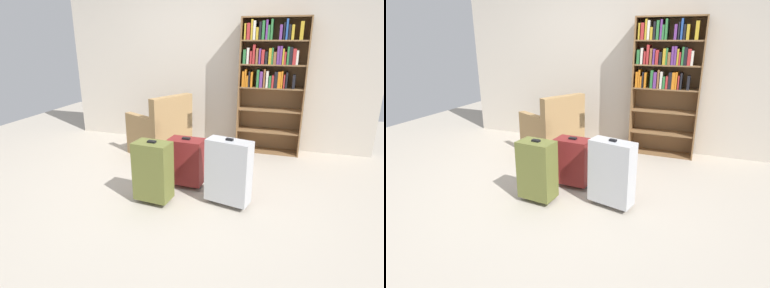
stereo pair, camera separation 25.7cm
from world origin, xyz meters
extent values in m
plane|color=#B2A899|center=(0.00, 0.00, 0.00)|extent=(8.49, 8.49, 0.00)
cube|color=beige|center=(0.00, 1.92, 1.30)|extent=(4.85, 0.10, 2.60)
cube|color=brown|center=(0.48, 1.70, 0.97)|extent=(0.02, 0.30, 1.94)
cube|color=brown|center=(1.39, 1.70, 0.97)|extent=(0.02, 0.30, 1.94)
cube|color=brown|center=(0.93, 1.84, 0.97)|extent=(0.93, 0.02, 1.94)
cube|color=brown|center=(0.93, 1.70, 0.01)|extent=(0.89, 0.28, 0.02)
cube|color=brown|center=(0.93, 1.70, 0.33)|extent=(0.89, 0.28, 0.02)
cube|color=brown|center=(0.93, 1.70, 0.66)|extent=(0.89, 0.28, 0.02)
cube|color=brown|center=(0.93, 1.70, 0.98)|extent=(0.89, 0.28, 0.02)
cube|color=brown|center=(0.93, 1.70, 1.30)|extent=(0.89, 0.28, 0.02)
cube|color=brown|center=(0.93, 1.70, 1.63)|extent=(0.89, 0.28, 0.02)
cube|color=brown|center=(0.93, 1.70, 1.93)|extent=(0.89, 0.28, 0.02)
cube|color=orange|center=(0.54, 1.65, 1.10)|extent=(0.03, 0.17, 0.22)
cube|color=orange|center=(0.57, 1.66, 1.11)|extent=(0.02, 0.21, 0.24)
cube|color=orange|center=(0.60, 1.66, 1.07)|extent=(0.02, 0.20, 0.16)
cube|color=black|center=(0.62, 1.69, 1.10)|extent=(0.02, 0.25, 0.22)
cube|color=orange|center=(0.66, 1.68, 1.09)|extent=(0.03, 0.23, 0.21)
cube|color=#2D7238|center=(0.74, 1.66, 1.11)|extent=(0.03, 0.20, 0.25)
cube|color=#66337F|center=(0.79, 1.67, 1.10)|extent=(0.04, 0.21, 0.22)
cube|color=brown|center=(0.83, 1.66, 1.12)|extent=(0.02, 0.20, 0.25)
cube|color=silver|center=(0.87, 1.64, 1.10)|extent=(0.03, 0.17, 0.23)
cube|color=#2D7238|center=(0.91, 1.66, 1.07)|extent=(0.03, 0.20, 0.16)
cube|color=#B22D2D|center=(0.95, 1.67, 1.08)|extent=(0.03, 0.23, 0.17)
cube|color=black|center=(0.99, 1.66, 1.10)|extent=(0.04, 0.20, 0.22)
cube|color=orange|center=(1.04, 1.65, 1.10)|extent=(0.04, 0.17, 0.22)
cube|color=orange|center=(1.07, 1.67, 1.11)|extent=(0.02, 0.22, 0.23)
cube|color=#B22D2D|center=(1.11, 1.67, 1.08)|extent=(0.02, 0.22, 0.19)
cube|color=black|center=(1.14, 1.67, 1.10)|extent=(0.02, 0.23, 0.22)
cube|color=black|center=(1.23, 1.64, 1.08)|extent=(0.04, 0.17, 0.19)
cube|color=#2D7238|center=(0.54, 1.65, 1.41)|extent=(0.04, 0.19, 0.19)
cube|color=silver|center=(0.59, 1.65, 1.42)|extent=(0.03, 0.17, 0.22)
cube|color=#B22D2D|center=(0.63, 1.68, 1.40)|extent=(0.03, 0.25, 0.17)
cube|color=#B22D2D|center=(0.67, 1.66, 1.44)|extent=(0.03, 0.21, 0.26)
cube|color=brown|center=(0.71, 1.69, 1.42)|extent=(0.03, 0.25, 0.21)
cube|color=#66337F|center=(0.75, 1.68, 1.42)|extent=(0.02, 0.24, 0.21)
cube|color=#B22D2D|center=(0.79, 1.67, 1.41)|extent=(0.04, 0.22, 0.19)
cube|color=black|center=(0.84, 1.68, 1.40)|extent=(0.03, 0.24, 0.17)
cube|color=gold|center=(0.89, 1.64, 1.42)|extent=(0.04, 0.17, 0.21)
cube|color=#2D7238|center=(0.92, 1.66, 1.42)|extent=(0.02, 0.20, 0.22)
cube|color=brown|center=(0.96, 1.67, 1.40)|extent=(0.04, 0.22, 0.17)
cube|color=#66337F|center=(1.00, 1.65, 1.43)|extent=(0.03, 0.18, 0.24)
cube|color=#66337F|center=(1.03, 1.68, 1.43)|extent=(0.03, 0.24, 0.24)
cube|color=gold|center=(1.07, 1.65, 1.42)|extent=(0.02, 0.17, 0.21)
cube|color=#B22D2D|center=(1.09, 1.65, 1.40)|extent=(0.02, 0.17, 0.17)
cube|color=#2D7238|center=(1.13, 1.64, 1.43)|extent=(0.03, 0.16, 0.23)
cube|color=black|center=(1.16, 1.68, 1.43)|extent=(0.04, 0.24, 0.23)
cube|color=#B22D2D|center=(1.21, 1.66, 1.42)|extent=(0.04, 0.21, 0.21)
cube|color=silver|center=(1.25, 1.66, 1.41)|extent=(0.03, 0.20, 0.19)
cube|color=gold|center=(0.53, 1.65, 1.74)|extent=(0.02, 0.18, 0.21)
cube|color=#B22D2D|center=(0.58, 1.67, 1.74)|extent=(0.04, 0.23, 0.22)
cube|color=gold|center=(0.62, 1.65, 1.77)|extent=(0.03, 0.18, 0.26)
cube|color=silver|center=(0.66, 1.67, 1.76)|extent=(0.03, 0.22, 0.25)
cube|color=gold|center=(0.70, 1.68, 1.72)|extent=(0.03, 0.25, 0.16)
cube|color=black|center=(0.73, 1.65, 1.75)|extent=(0.03, 0.18, 0.23)
cube|color=#2D7238|center=(0.78, 1.66, 1.76)|extent=(0.03, 0.20, 0.24)
cube|color=#66337F|center=(0.82, 1.67, 1.76)|extent=(0.03, 0.21, 0.25)
cube|color=#2D7238|center=(0.85, 1.66, 1.73)|extent=(0.03, 0.21, 0.19)
cube|color=#2D7238|center=(0.89, 1.68, 1.77)|extent=(0.03, 0.25, 0.26)
cube|color=#66337F|center=(1.01, 1.68, 1.73)|extent=(0.03, 0.23, 0.19)
cube|color=black|center=(1.05, 1.68, 1.75)|extent=(0.02, 0.24, 0.22)
cube|color=#264C99|center=(1.08, 1.66, 1.77)|extent=(0.03, 0.21, 0.26)
cube|color=black|center=(1.12, 1.66, 1.73)|extent=(0.03, 0.21, 0.19)
cube|color=gold|center=(1.16, 1.69, 1.73)|extent=(0.04, 0.25, 0.19)
cube|color=gold|center=(1.27, 1.67, 1.75)|extent=(0.04, 0.21, 0.23)
cube|color=#9E7A4C|center=(-0.62, 1.17, 0.20)|extent=(0.95, 0.95, 0.40)
cube|color=tan|center=(-0.62, 1.17, 0.44)|extent=(0.75, 0.71, 0.08)
cube|color=#9E7A4C|center=(-0.36, 1.03, 0.65)|extent=(0.44, 0.67, 0.50)
cube|color=#9E7A4C|center=(-0.48, 1.44, 0.51)|extent=(0.66, 0.42, 0.22)
cube|color=#9E7A4C|center=(-0.76, 0.91, 0.51)|extent=(0.66, 0.42, 0.22)
cylinder|color=red|center=(-0.01, 1.16, 0.05)|extent=(0.08, 0.08, 0.10)
torus|color=red|center=(0.04, 1.16, 0.05)|extent=(0.06, 0.01, 0.06)
cube|color=brown|center=(-0.09, -0.26, 0.36)|extent=(0.39, 0.27, 0.62)
cube|color=black|center=(-0.09, -0.26, 0.68)|extent=(0.09, 0.05, 0.02)
cylinder|color=black|center=(-0.22, -0.25, 0.03)|extent=(0.05, 0.05, 0.05)
cylinder|color=black|center=(0.04, -0.28, 0.03)|extent=(0.05, 0.05, 0.05)
cube|color=#B7BABF|center=(0.67, -0.10, 0.38)|extent=(0.49, 0.29, 0.66)
cube|color=black|center=(0.67, -0.10, 0.72)|extent=(0.08, 0.05, 0.02)
cylinder|color=black|center=(0.51, -0.06, 0.03)|extent=(0.06, 0.06, 0.05)
cylinder|color=black|center=(0.82, -0.13, 0.03)|extent=(0.06, 0.06, 0.05)
cube|color=maroon|center=(0.12, 0.21, 0.31)|extent=(0.41, 0.27, 0.53)
cube|color=black|center=(0.12, 0.21, 0.59)|extent=(0.09, 0.05, 0.02)
cylinder|color=black|center=(-0.02, 0.22, 0.03)|extent=(0.05, 0.05, 0.05)
cylinder|color=black|center=(0.26, 0.20, 0.03)|extent=(0.05, 0.05, 0.05)
camera|label=1|loc=(1.17, -3.01, 1.66)|focal=29.52mm
camera|label=2|loc=(1.41, -2.93, 1.66)|focal=29.52mm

